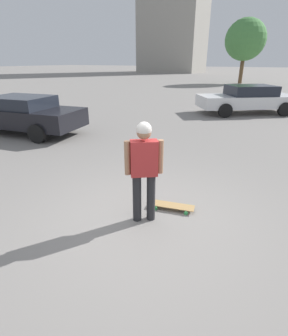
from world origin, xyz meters
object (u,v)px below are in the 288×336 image
Objects in this scene: person at (144,165)px; skateboard at (172,206)px; car_parked_far at (248,99)px; car_parked_near at (21,114)px.

person is 2.01× the size of skateboard.
person is at bearing 55.29° from car_parked_far.
car_parked_far reaches higher than skateboard.
skateboard is 0.17× the size of car_parked_near.
car_parked_far is at bearing -138.65° from car_parked_near.
car_parked_far is (-10.38, -0.61, 0.66)m from skateboard.
car_parked_far is (-10.92, -0.34, -0.28)m from person.
skateboard is 10.41m from car_parked_far.
car_parked_near reaches higher than skateboard.
person is 0.34× the size of car_parked_far.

